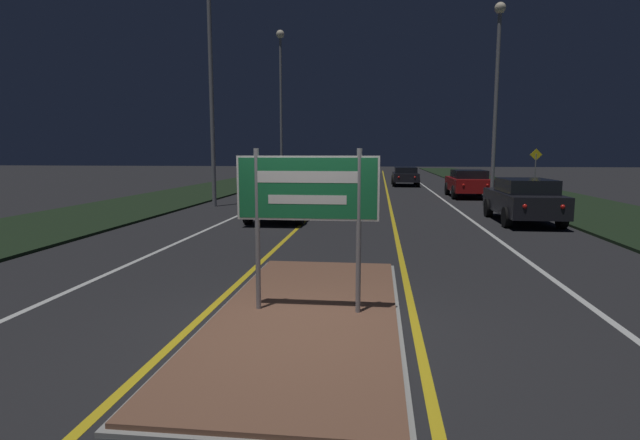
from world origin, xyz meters
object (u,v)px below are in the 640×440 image
at_px(highway_sign, 307,197).
at_px(warning_sign, 535,168).
at_px(car_approaching_0, 282,197).
at_px(streetlight_left_far, 281,82).
at_px(streetlight_left_near, 210,52).
at_px(car_receding_1, 468,183).
at_px(car_receding_2, 405,176).
at_px(car_receding_0, 523,199).
at_px(streetlight_right_near, 497,77).
at_px(car_approaching_1, 327,176).

relative_size(highway_sign, warning_sign, 0.93).
bearing_deg(car_approaching_0, streetlight_left_far, 101.10).
relative_size(streetlight_left_near, car_receding_1, 2.38).
bearing_deg(car_approaching_0, car_receding_2, 74.33).
bearing_deg(car_receding_1, car_receding_0, -89.11).
bearing_deg(car_receding_0, car_receding_1, 90.89).
height_order(highway_sign, streetlight_left_near, streetlight_left_near).
relative_size(streetlight_right_near, car_receding_0, 2.10).
xyz_separation_m(highway_sign, car_approaching_1, (-2.36, 25.62, -0.92)).
xyz_separation_m(streetlight_left_near, car_approaching_0, (3.73, -3.67, -5.74)).
bearing_deg(highway_sign, warning_sign, 65.78).
bearing_deg(car_receding_0, highway_sign, -118.92).
xyz_separation_m(car_receding_2, warning_sign, (6.01, -9.60, 0.84)).
height_order(car_receding_0, car_receding_2, car_receding_0).
relative_size(car_receding_1, car_approaching_0, 0.92).
relative_size(car_receding_1, car_approaching_1, 0.93).
distance_m(streetlight_left_near, car_receding_2, 18.51).
bearing_deg(car_approaching_0, car_receding_0, -0.37).
bearing_deg(car_receding_2, streetlight_left_far, 172.32).
bearing_deg(streetlight_left_near, streetlight_left_far, 90.70).
bearing_deg(streetlight_left_near, car_receding_1, 26.65).
bearing_deg(car_receding_2, warning_sign, -57.96).
height_order(car_receding_2, car_approaching_0, car_approaching_0).
xyz_separation_m(streetlight_left_near, warning_sign, (15.00, 5.51, -4.95)).
distance_m(highway_sign, car_receding_0, 12.01).
distance_m(highway_sign, car_approaching_0, 10.85).
xyz_separation_m(streetlight_left_far, car_receding_0, (12.12, -20.07, -6.73)).
bearing_deg(streetlight_left_far, streetlight_right_near, -44.81).
height_order(car_approaching_0, warning_sign, warning_sign).
distance_m(streetlight_right_near, warning_sign, 5.25).
bearing_deg(highway_sign, streetlight_left_far, 101.70).
xyz_separation_m(car_receding_0, car_receding_2, (-2.93, 18.83, -0.06)).
xyz_separation_m(highway_sign, warning_sign, (8.87, 19.72, -0.17)).
bearing_deg(car_approaching_1, car_approaching_0, -90.16).
bearing_deg(car_receding_0, car_approaching_0, 179.63).
height_order(streetlight_right_near, warning_sign, streetlight_right_near).
bearing_deg(streetlight_left_far, car_receding_1, -41.09).
height_order(highway_sign, car_approaching_0, highway_sign).
distance_m(car_receding_1, warning_sign, 3.35).
relative_size(streetlight_left_near, car_receding_0, 2.32).
relative_size(highway_sign, streetlight_right_near, 0.25).
relative_size(car_receding_2, warning_sign, 1.80).
distance_m(car_receding_0, warning_sign, 9.77).
relative_size(highway_sign, car_receding_2, 0.52).
bearing_deg(warning_sign, car_receding_2, 122.04).
relative_size(car_approaching_0, car_approaching_1, 1.02).
distance_m(highway_sign, car_approaching_1, 25.75).
relative_size(car_receding_0, car_receding_2, 0.99).
bearing_deg(warning_sign, streetlight_right_near, -144.09).
xyz_separation_m(streetlight_left_near, car_approaching_1, (3.77, 11.41, -5.70)).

